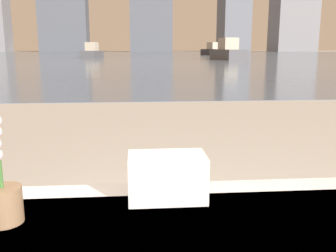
{
  "coord_description": "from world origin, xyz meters",
  "views": [
    {
      "loc": [
        -0.2,
        -0.3,
        1.04
      ],
      "look_at": [
        0.0,
        2.14,
        0.53
      ],
      "focal_mm": 40.0,
      "sensor_mm": 36.0,
      "label": 1
    }
  ],
  "objects": [
    {
      "name": "potted_orchid",
      "position": [
        -0.61,
        0.79,
        0.63
      ],
      "size": [
        0.11,
        0.11,
        0.37
      ],
      "color": "#8C6B4C",
      "rests_on": "bathtub"
    },
    {
      "name": "towel_stack",
      "position": [
        -0.1,
        0.94,
        0.6
      ],
      "size": [
        0.27,
        0.16,
        0.16
      ],
      "color": "white",
      "rests_on": "bathtub"
    },
    {
      "name": "harbor_water",
      "position": [
        0.0,
        62.0,
        0.01
      ],
      "size": [
        180.0,
        110.0,
        0.01
      ],
      "color": "slate",
      "rests_on": "ground_plane"
    },
    {
      "name": "harbor_boat_2",
      "position": [
        -4.96,
        41.09,
        0.6
      ],
      "size": [
        2.07,
        4.59,
        1.66
      ],
      "color": "#4C4C51",
      "rests_on": "harbor_water"
    },
    {
      "name": "harbor_boat_3",
      "position": [
        8.18,
        34.16,
        0.7
      ],
      "size": [
        2.46,
        5.44,
        1.97
      ],
      "color": "#4C4C51",
      "rests_on": "harbor_water"
    },
    {
      "name": "harbor_boat_4",
      "position": [
        11.63,
        57.95,
        0.69
      ],
      "size": [
        3.21,
        5.45,
        1.93
      ],
      "color": "#2D2D33",
      "rests_on": "harbor_water"
    }
  ]
}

